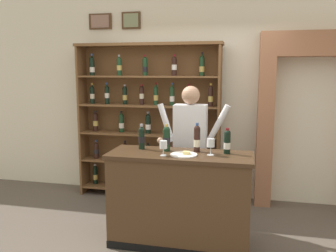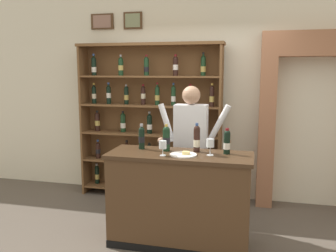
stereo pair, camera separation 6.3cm
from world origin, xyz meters
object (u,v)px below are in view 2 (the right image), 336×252
Objects in this scene: tasting_bottle_super_tuscan at (166,138)px; wine_glass_center at (163,145)px; tasting_counter at (180,199)px; shopkeeper at (191,139)px; wine_glass_right at (210,144)px; wine_shelf at (150,119)px; tasting_bottle_brunello at (227,142)px; tasting_bottle_vin_santo at (197,139)px; cheese_plate at (184,154)px; tasting_bottle_chianti at (142,137)px.

wine_glass_center is (0.02, -0.22, -0.03)m from tasting_bottle_super_tuscan.
tasting_counter is 0.90× the size of shopkeeper.
wine_glass_right is at bearing -0.86° from tasting_counter.
wine_shelf reaches higher than tasting_bottle_super_tuscan.
tasting_bottle_brunello is at bearing 33.90° from wine_glass_right.
wine_shelf is at bearing 111.13° from wine_glass_center.
wine_glass_center is (-0.31, -0.25, -0.03)m from tasting_bottle_vin_santo.
wine_glass_center is (-0.15, -0.13, 0.61)m from tasting_counter.
wine_shelf is 1.39m from tasting_bottle_super_tuscan.
wine_shelf is 1.33× the size of shopkeeper.
wine_glass_right reaches higher than tasting_counter.
tasting_counter is 0.67m from tasting_bottle_super_tuscan.
tasting_bottle_brunello is (0.32, -0.02, -0.01)m from tasting_bottle_vin_santo.
shopkeeper is at bearing 89.40° from tasting_counter.
tasting_bottle_vin_santo is 1.12× the size of cheese_plate.
tasting_bottle_super_tuscan is (-0.17, -0.54, 0.10)m from shopkeeper.
wine_glass_right is at bearing -38.65° from tasting_bottle_vin_santo.
tasting_bottle_super_tuscan is 1.08× the size of tasting_bottle_brunello.
tasting_bottle_chianti is at bearing 173.89° from tasting_bottle_super_tuscan.
wine_shelf is at bearing 113.70° from tasting_bottle_super_tuscan.
tasting_bottle_vin_santo is at bearing 61.56° from cheese_plate.
tasting_bottle_brunello is (0.93, -0.01, -0.00)m from tasting_bottle_chianti.
wine_glass_center is at bearing -138.51° from tasting_counter.
tasting_counter is 8.80× the size of wine_glass_right.
wine_glass_right is at bearing -63.70° from shopkeeper.
wine_shelf is at bearing 102.28° from tasting_bottle_chianti.
tasting_bottle_chianti reaches higher than wine_glass_center.
shopkeeper is at bearing 72.36° from tasting_bottle_super_tuscan.
wine_glass_center reaches higher than cheese_plate.
tasting_bottle_brunello is at bearing 12.09° from tasting_counter.
tasting_bottle_chianti is 0.29m from tasting_bottle_super_tuscan.
tasting_counter is 0.67m from tasting_bottle_vin_santo.
shopkeeper reaches higher than tasting_bottle_brunello.
shopkeeper reaches higher than tasting_bottle_chianti.
cheese_plate is (-0.26, -0.06, -0.11)m from wine_glass_right.
tasting_bottle_super_tuscan is (0.56, -1.27, -0.02)m from wine_shelf.
tasting_bottle_chianti is 0.61m from tasting_bottle_vin_santo.
tasting_counter is 0.82m from shopkeeper.
tasting_counter is 5.45× the size of cheese_plate.
tasting_bottle_chianti reaches higher than tasting_bottle_brunello.
shopkeeper is 0.71m from tasting_bottle_brunello.
tasting_bottle_super_tuscan is 0.64m from tasting_bottle_brunello.
wine_shelf is 1.63m from cheese_plate.
tasting_bottle_super_tuscan is (-0.17, 0.08, 0.64)m from tasting_counter.
tasting_bottle_vin_santo is (0.88, -1.23, -0.02)m from wine_shelf.
cheese_plate is (0.20, 0.06, -0.10)m from wine_glass_center.
cheese_plate is at bearing -51.25° from tasting_counter.
wine_glass_right is at bearing 15.22° from wine_glass_center.
tasting_bottle_vin_santo is (0.15, -0.50, 0.10)m from shopkeeper.
wine_glass_center is at bearing -38.95° from tasting_bottle_chianti.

